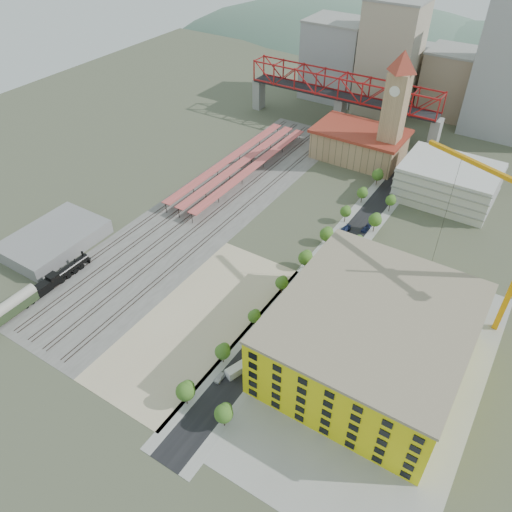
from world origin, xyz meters
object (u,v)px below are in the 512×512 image
Objects in this scene: site_trailer_c at (298,298)px; car_0 at (220,377)px; site_trailer_b at (268,334)px; locomotive at (63,274)px; site_trailer_d at (297,299)px; coach at (7,310)px; clock_tower at (396,102)px; site_trailer_a at (241,367)px; construction_building at (371,338)px.

site_trailer_c is 2.52× the size of car_0.
locomotive is at bearing -159.55° from site_trailer_b.
site_trailer_d is (0.00, -0.60, -0.06)m from site_trailer_c.
site_trailer_b is at bearing 26.68° from coach.
clock_tower is 127.95m from car_0.
locomotive reaches higher than site_trailer_b.
clock_tower is 136.15m from locomotive.
site_trailer_d is (8.00, -90.49, -27.34)m from clock_tower.
coach is 4.57× the size of car_0.
site_trailer_b is (66.00, 13.57, -0.68)m from locomotive.
site_trailer_d is at bearing 109.59° from site_trailer_a.
site_trailer_b is at bearing -98.47° from site_trailer_c.
site_trailer_b is at bearing 11.62° from locomotive.
construction_building reaches higher than site_trailer_c.
construction_building is 29.02m from site_trailer_c.
site_trailer_b is 1.05× the size of site_trailer_d.
clock_tower reaches higher than coach.
clock_tower is at bearing 113.42° from site_trailer_a.
site_trailer_c is at bearing -84.91° from clock_tower.
site_trailer_d is (0.00, 29.15, 0.14)m from site_trailer_a.
site_trailer_d is (-26.00, 9.51, -8.05)m from construction_building.
coach reaches higher than site_trailer_b.
construction_building is 2.24× the size of locomotive.
construction_building is 39.11m from car_0.
site_trailer_b is (-26.00, -6.71, -7.98)m from construction_building.
site_trailer_a is at bearing -81.17° from site_trailer_b.
coach is at bearing -112.52° from clock_tower.
coach is 82.45m from site_trailer_d.
construction_building is 33.60m from site_trailer_a.
site_trailer_b is 16.22m from site_trailer_d.
site_trailer_c is (66.00, 49.98, -1.72)m from coach.
site_trailer_a is 29.15m from site_trailer_d.
coach is 1.81× the size of site_trailer_b.
site_trailer_d is at bearing 98.83° from site_trailer_b.
construction_building is at bearing 12.43° from locomotive.
site_trailer_c is (-26.00, 10.11, -7.99)m from construction_building.
construction_building reaches higher than site_trailer_a.
car_0 is (-3.00, -18.05, -0.73)m from site_trailer_b.
locomotive reaches higher than car_0.
car_0 is at bearing 13.49° from coach.
locomotive reaches higher than site_trailer_a.
clock_tower reaches higher than site_trailer_b.
site_trailer_c is (0.00, 16.82, -0.01)m from site_trailer_b.
site_trailer_a is at bearing -86.17° from clock_tower.
site_trailer_d is (66.00, 49.38, -1.78)m from coach.
construction_building reaches higher than site_trailer_b.
clock_tower is 2.76× the size of coach.
coach is (-58.00, -139.87, -25.55)m from clock_tower.
site_trailer_c reaches higher than car_0.
clock_tower is 5.23× the size of site_trailer_d.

